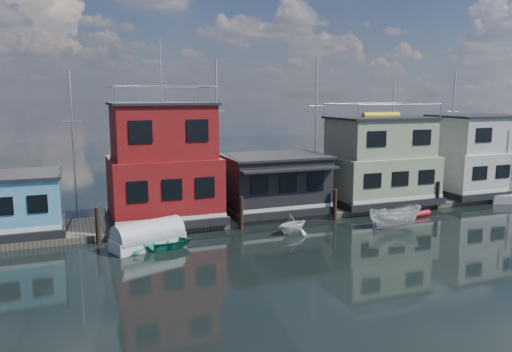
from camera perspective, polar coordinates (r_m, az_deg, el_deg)
name	(u,v)px	position (r m, az deg, el deg)	size (l,w,h in m)	color
ground	(373,266)	(26.89, 13.18, -9.98)	(160.00, 160.00, 0.00)	black
dock	(280,212)	(36.96, 2.74, -4.12)	(48.00, 5.00, 0.40)	#595147
houseboat_blue	(8,204)	(33.76, -26.52, -2.90)	(6.40, 4.90, 3.66)	black
houseboat_red	(163,165)	(33.78, -10.54, 1.20)	(7.40, 5.90, 11.86)	black
houseboat_dark	(274,183)	(36.29, 2.06, -0.79)	(7.40, 6.10, 4.06)	black
houseboat_green	(379,162)	(40.46, 13.89, 1.61)	(8.40, 5.90, 7.03)	black
houseboat_white	(478,156)	(46.86, 24.00, 2.08)	(8.40, 5.90, 6.66)	black
pilings	(292,208)	(34.13, 4.12, -3.71)	(42.28, 0.28, 2.20)	#2D2116
background_masts	(303,132)	(43.52, 5.39, 5.01)	(36.40, 0.16, 12.00)	silver
dinghy_teal	(158,242)	(29.45, -11.11, -7.38)	(2.75, 3.86, 0.80)	teal
red_kayak	(415,215)	(37.85, 17.72, -4.23)	(0.41, 0.41, 2.80)	red
tarp_runabout	(148,237)	(29.73, -12.23, -6.79)	(4.50, 2.97, 1.70)	silver
motorboat	(395,217)	(34.60, 15.60, -4.50)	(1.40, 3.72, 1.44)	silver
dinghy_white	(292,224)	(31.98, 4.18, -5.47)	(2.06, 2.39, 1.26)	silver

